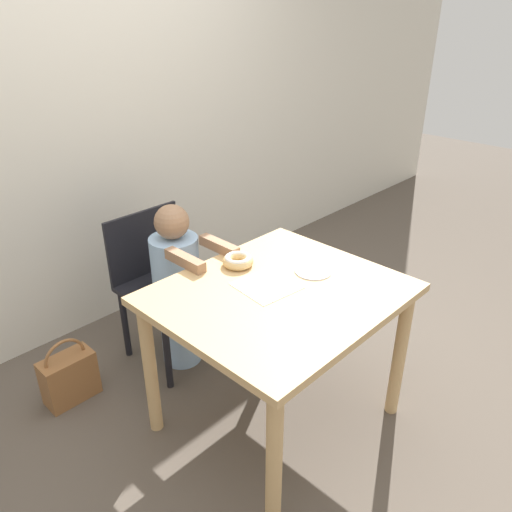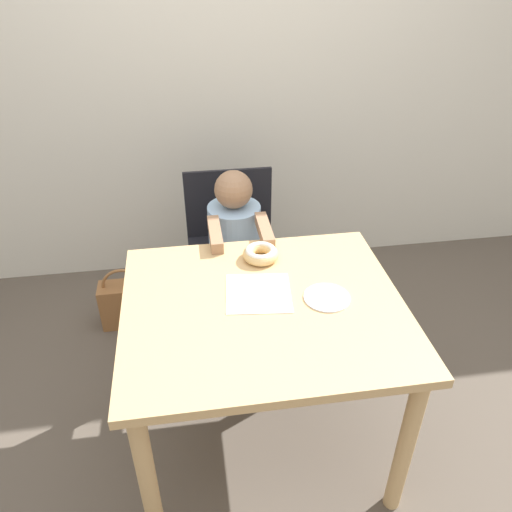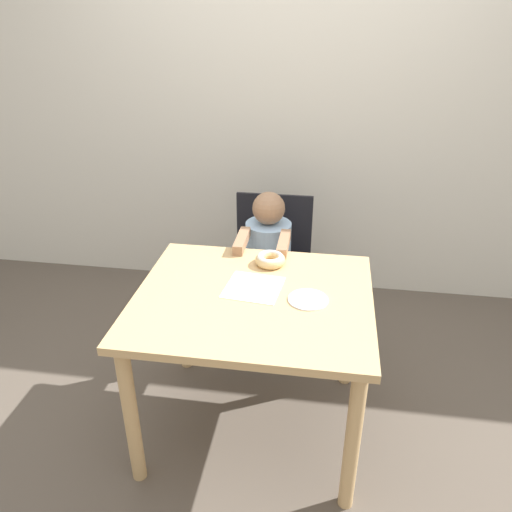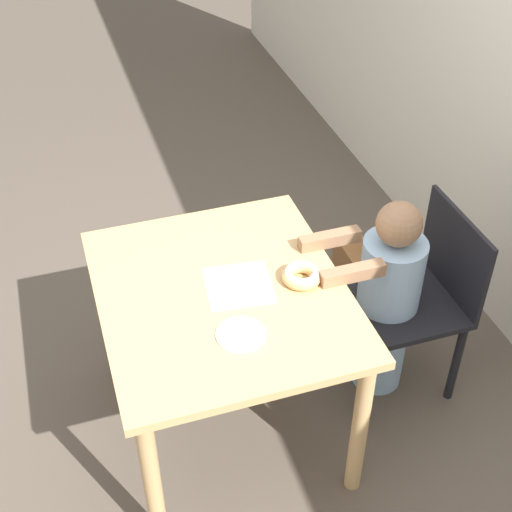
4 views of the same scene
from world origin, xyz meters
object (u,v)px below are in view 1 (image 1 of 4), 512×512
chair (164,283)px  donut (238,260)px  child_figure (178,288)px  handbag (69,377)px

chair → donut: chair is taller
child_figure → donut: 0.49m
child_figure → handbag: (-0.59, 0.16, -0.33)m
chair → donut: bearing=-83.4°
handbag → donut: bearing=-40.6°
child_figure → handbag: 0.70m
donut → handbag: size_ratio=0.40×
child_figure → donut: bearing=-81.3°
chair → handbag: chair is taller
child_figure → donut: size_ratio=6.49×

